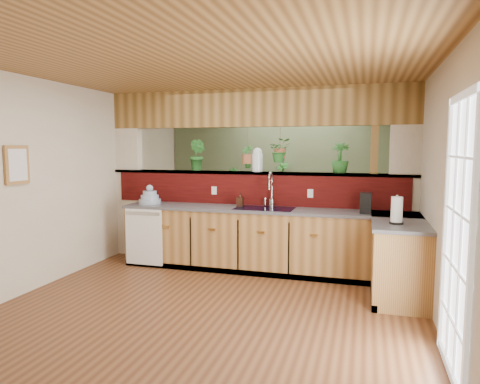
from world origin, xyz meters
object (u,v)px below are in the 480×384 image
(faucet, at_px, (271,188))
(shelving_console, at_px, (260,211))
(glass_jar, at_px, (257,160))
(dish_stack, at_px, (150,198))
(soap_dispenser, at_px, (240,200))
(paper_towel, at_px, (397,211))
(coffee_maker, at_px, (366,204))

(faucet, relative_size, shelving_console, 0.37)
(shelving_console, bearing_deg, glass_jar, -75.41)
(dish_stack, height_order, soap_dispenser, dish_stack)
(faucet, xyz_separation_m, glass_jar, (-0.25, 0.22, 0.39))
(shelving_console, bearing_deg, soap_dispenser, -81.66)
(soap_dispenser, distance_m, glass_jar, 0.66)
(dish_stack, height_order, glass_jar, glass_jar)
(soap_dispenser, height_order, paper_towel, paper_towel)
(dish_stack, distance_m, coffee_maker, 3.13)
(faucet, relative_size, glass_jar, 1.44)
(dish_stack, relative_size, soap_dispenser, 1.66)
(dish_stack, relative_size, glass_jar, 0.94)
(paper_towel, distance_m, glass_jar, 2.27)
(faucet, relative_size, soap_dispenser, 2.56)
(faucet, bearing_deg, paper_towel, -29.07)
(faucet, xyz_separation_m, shelving_console, (-0.68, 2.12, -0.67))
(faucet, xyz_separation_m, dish_stack, (-1.83, -0.17, -0.18))
(faucet, height_order, paper_towel, faucet)
(coffee_maker, bearing_deg, paper_towel, -62.92)
(soap_dispenser, xyz_separation_m, glass_jar, (0.18, 0.30, 0.57))
(shelving_console, bearing_deg, faucet, -70.29)
(soap_dispenser, xyz_separation_m, coffee_maker, (1.74, -0.13, 0.02))
(coffee_maker, xyz_separation_m, glass_jar, (-1.56, 0.42, 0.54))
(dish_stack, distance_m, shelving_console, 2.61)
(soap_dispenser, distance_m, shelving_console, 2.27)
(glass_jar, bearing_deg, paper_towel, -30.94)
(shelving_console, bearing_deg, coffee_maker, -47.52)
(dish_stack, distance_m, glass_jar, 1.72)
(paper_towel, relative_size, glass_jar, 0.92)
(coffee_maker, bearing_deg, shelving_console, 132.63)
(soap_dispenser, distance_m, coffee_maker, 1.75)
(soap_dispenser, bearing_deg, glass_jar, 58.70)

